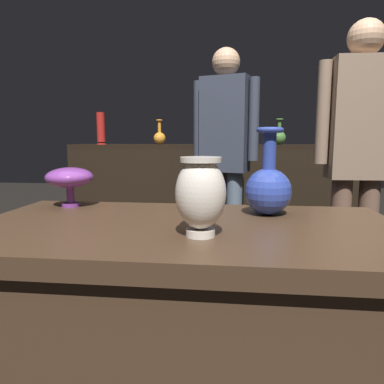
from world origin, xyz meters
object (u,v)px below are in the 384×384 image
Objects in this scene: vase_tall_behind at (268,187)px; vase_left_accent at (70,178)px; shelf_vase_left at (160,137)px; shelf_vase_center at (218,137)px; vase_centerpiece at (201,194)px; shelf_vase_far_left at (101,129)px; shelf_vase_right at (279,136)px; visitor_center_back at (225,149)px; visitor_near_right at (359,150)px.

vase_tall_behind is 1.66× the size of vase_left_accent.
shelf_vase_left is 1.84× the size of shelf_vase_center.
vase_centerpiece is 0.90× the size of shelf_vase_left.
vase_centerpiece is at bearing -75.92° from shelf_vase_left.
vase_centerpiece is at bearing -64.08° from shelf_vase_far_left.
shelf_vase_center is (-0.24, 1.97, 0.17)m from vase_tall_behind.
shelf_vase_right is 1.02× the size of shelf_vase_left.
shelf_vase_far_left is 1.27m from visitor_center_back.
vase_centerpiece is at bearing 56.29° from visitor_near_right.
shelf_vase_center is (0.52, -0.04, 0.00)m from shelf_vase_left.
vase_left_accent is 0.58× the size of shelf_vase_far_left.
shelf_vase_center is (0.43, 1.92, 0.16)m from vase_left_accent.
visitor_center_back is (0.51, 1.33, 0.07)m from vase_left_accent.
shelf_vase_center reaches higher than vase_left_accent.
shelf_vase_far_left is at bearing 115.92° from vase_centerpiece.
vase_left_accent is 0.74× the size of shelf_vase_right.
vase_tall_behind is 2.08m from shelf_vase_right.
vase_tall_behind is 0.97× the size of shelf_vase_far_left.
vase_centerpiece is 1.67m from visitor_center_back.
vase_centerpiece is at bearing -88.59° from shelf_vase_center.
vase_left_accent is 1.39× the size of shelf_vase_center.
shelf_vase_far_left is at bearing -30.99° from visitor_near_right.
vase_tall_behind is 1.25× the size of shelf_vase_left.
vase_centerpiece is at bearing -123.91° from vase_tall_behind.
shelf_vase_far_left is 0.53m from shelf_vase_left.
visitor_near_right is (0.29, -1.12, -0.08)m from shelf_vase_right.
visitor_near_right is at bearing -51.80° from shelf_vase_center.
visitor_center_back is 0.87m from visitor_near_right.
shelf_vase_left reaches higher than vase_centerpiece.
vase_left_accent is 2.22m from shelf_vase_right.
shelf_vase_right is 1.04m from shelf_vase_left.
vase_tall_behind is (0.19, 0.28, -0.02)m from vase_centerpiece.
vase_centerpiece is at bearing 106.37° from visitor_center_back.
vase_centerpiece is 1.18× the size of vase_left_accent.
visitor_center_back is (-0.17, 1.39, 0.08)m from vase_tall_behind.
shelf_vase_right is 0.53m from shelf_vase_center.
shelf_vase_far_left reaches higher than shelf_vase_center.
shelf_vase_right is 0.81m from visitor_center_back.
shelf_vase_right is at bearing 78.74° from vase_centerpiece.
shelf_vase_right is 1.56m from shelf_vase_far_left.
shelf_vase_far_left is (-0.61, 1.92, 0.22)m from vase_left_accent.
visitor_near_right is at bearing 58.69° from vase_tall_behind.
vase_tall_behind is 2.00m from shelf_vase_center.
vase_tall_behind is 0.16× the size of visitor_center_back.
visitor_near_right is at bearing 165.80° from visitor_center_back.
shelf_vase_left is at bearing 110.69° from vase_tall_behind.
visitor_center_back is (1.11, -0.59, -0.15)m from shelf_vase_far_left.
shelf_vase_left is (-0.09, 1.96, 0.15)m from vase_left_accent.
vase_centerpiece is 0.69× the size of shelf_vase_far_left.
shelf_vase_far_left is at bearing -10.92° from visitor_center_back.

